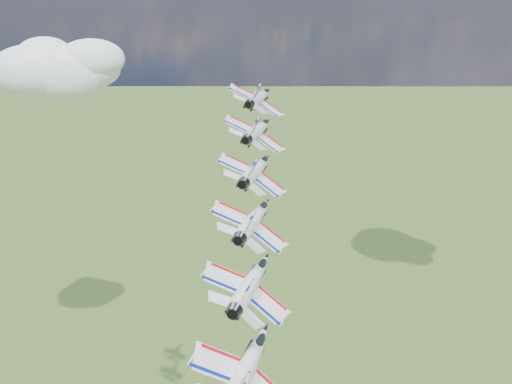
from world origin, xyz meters
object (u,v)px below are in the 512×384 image
Objects in this scene: jet_2 at (257,169)px; jet_5 at (249,364)px; jet_0 at (260,97)px; jet_1 at (259,129)px; jet_4 at (252,281)px; jet_3 at (255,218)px.

jet_2 is 35.83m from jet_5.
jet_2 reaches higher than jet_5.
jet_1 is at bearing -75.65° from jet_0.
jet_4 is (13.78, -18.25, -6.90)m from jet_2.
jet_0 is at bearing 104.35° from jet_5.
jet_1 is 1.00× the size of jet_4.
jet_4 is at bearing -75.65° from jet_3.
jet_0 reaches higher than jet_4.
jet_3 is at bearing -75.65° from jet_2.
jet_0 is at bearing 104.35° from jet_4.
jet_0 is 35.83m from jet_3.
jet_3 is at bearing 104.35° from jet_4.
jet_1 is 1.00× the size of jet_3.
jet_0 is 23.88m from jet_2.
jet_2 is at bearing -75.65° from jet_1.
jet_0 is 1.00× the size of jet_4.
jet_2 is at bearing 104.35° from jet_4.
jet_1 reaches higher than jet_5.
jet_3 is 1.00× the size of jet_4.
jet_1 is at bearing 104.35° from jet_5.
jet_1 reaches higher than jet_4.
jet_0 is 1.00× the size of jet_5.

